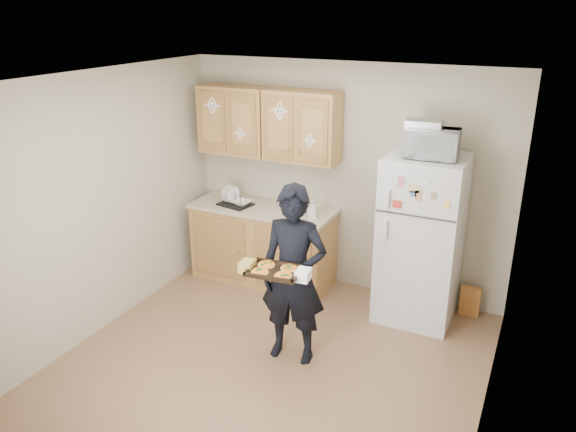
{
  "coord_description": "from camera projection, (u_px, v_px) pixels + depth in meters",
  "views": [
    {
      "loc": [
        1.98,
        -3.75,
        3.03
      ],
      "look_at": [
        -0.04,
        0.45,
        1.27
      ],
      "focal_mm": 35.0,
      "sensor_mm": 36.0,
      "label": 1
    }
  ],
  "objects": [
    {
      "name": "wall_back",
      "position": [
        345.0,
        179.0,
        6.11
      ],
      "size": [
        3.6,
        0.04,
        2.5
      ],
      "primitive_type": "cube",
      "color": "#B0A68E",
      "rests_on": "floor"
    },
    {
      "name": "person",
      "position": [
        294.0,
        275.0,
        4.89
      ],
      "size": [
        0.64,
        0.45,
        1.64
      ],
      "primitive_type": "imported",
      "rotation": [
        0.0,
        0.0,
        0.11
      ],
      "color": "black",
      "rests_on": "floor"
    },
    {
      "name": "ceiling",
      "position": [
        266.0,
        81.0,
        4.15
      ],
      "size": [
        3.6,
        3.6,
        0.0
      ],
      "primitive_type": "plane",
      "color": "white",
      "rests_on": "wall_back"
    },
    {
      "name": "cereal_box",
      "position": [
        470.0,
        301.0,
        5.79
      ],
      "size": [
        0.2,
        0.07,
        0.32
      ],
      "primitive_type": "cube",
      "color": "gold",
      "rests_on": "floor"
    },
    {
      "name": "base_cabinet",
      "position": [
        263.0,
        245.0,
        6.47
      ],
      "size": [
        1.6,
        0.6,
        0.86
      ],
      "primitive_type": "cube",
      "color": "#9B6935",
      "rests_on": "floor"
    },
    {
      "name": "pizza_back_left",
      "position": [
        266.0,
        264.0,
        4.68
      ],
      "size": [
        0.14,
        0.14,
        0.02
      ],
      "primitive_type": "cylinder",
      "color": "orange",
      "rests_on": "baking_tray"
    },
    {
      "name": "soap_bottle",
      "position": [
        313.0,
        209.0,
        5.95
      ],
      "size": [
        0.09,
        0.1,
        0.19
      ],
      "primitive_type": "imported",
      "rotation": [
        0.0,
        0.0,
        0.09
      ],
      "color": "silver",
      "rests_on": "countertop"
    },
    {
      "name": "pizza_front_right",
      "position": [
        283.0,
        275.0,
        4.49
      ],
      "size": [
        0.14,
        0.14,
        0.02
      ],
      "primitive_type": "cylinder",
      "color": "orange",
      "rests_on": "baking_tray"
    },
    {
      "name": "microwave",
      "position": [
        432.0,
        143.0,
        5.15
      ],
      "size": [
        0.51,
        0.36,
        0.27
      ],
      "primitive_type": "imported",
      "rotation": [
        0.0,
        0.0,
        0.07
      ],
      "color": "silver",
      "rests_on": "refrigerator"
    },
    {
      "name": "wall_front",
      "position": [
        117.0,
        351.0,
        3.07
      ],
      "size": [
        3.6,
        0.04,
        2.5
      ],
      "primitive_type": "cube",
      "color": "#B0A68E",
      "rests_on": "floor"
    },
    {
      "name": "countertop",
      "position": [
        262.0,
        209.0,
        6.31
      ],
      "size": [
        1.64,
        0.64,
        0.04
      ],
      "primitive_type": "cube",
      "color": "#C5B197",
      "rests_on": "base_cabinet"
    },
    {
      "name": "wall_left",
      "position": [
        100.0,
        205.0,
        5.32
      ],
      "size": [
        0.04,
        3.6,
        2.5
      ],
      "primitive_type": "cube",
      "color": "#B0A68E",
      "rests_on": "floor"
    },
    {
      "name": "refrigerator",
      "position": [
        420.0,
        240.0,
        5.55
      ],
      "size": [
        0.75,
        0.7,
        1.7
      ],
      "primitive_type": "cube",
      "color": "silver",
      "rests_on": "floor"
    },
    {
      "name": "baking_tray",
      "position": [
        275.0,
        271.0,
        4.59
      ],
      "size": [
        0.46,
        0.36,
        0.04
      ],
      "primitive_type": "cube",
      "rotation": [
        0.0,
        0.0,
        0.11
      ],
      "color": "black",
      "rests_on": "person"
    },
    {
      "name": "dish_rack",
      "position": [
        235.0,
        199.0,
        6.34
      ],
      "size": [
        0.4,
        0.33,
        0.14
      ],
      "primitive_type": "cube",
      "rotation": [
        0.0,
        0.0,
        -0.19
      ],
      "color": "black",
      "rests_on": "countertop"
    },
    {
      "name": "wall_right",
      "position": [
        500.0,
        280.0,
        3.86
      ],
      "size": [
        0.04,
        3.6,
        2.5
      ],
      "primitive_type": "cube",
      "color": "#B0A68E",
      "rests_on": "floor"
    },
    {
      "name": "upper_cab_right",
      "position": [
        302.0,
        126.0,
        5.92
      ],
      "size": [
        0.8,
        0.33,
        0.75
      ],
      "primitive_type": "cube",
      "color": "#9B6935",
      "rests_on": "wall_back"
    },
    {
      "name": "pizza_back_right",
      "position": [
        289.0,
        268.0,
        4.62
      ],
      "size": [
        0.14,
        0.14,
        0.02
      ],
      "primitive_type": "cylinder",
      "color": "orange",
      "rests_on": "baking_tray"
    },
    {
      "name": "upper_cab_left",
      "position": [
        235.0,
        120.0,
        6.26
      ],
      "size": [
        0.8,
        0.33,
        0.75
      ],
      "primitive_type": "cube",
      "color": "#9B6935",
      "rests_on": "wall_back"
    },
    {
      "name": "bowl",
      "position": [
        242.0,
        203.0,
        6.31
      ],
      "size": [
        0.2,
        0.2,
        0.05
      ],
      "primitive_type": "imported",
      "rotation": [
        0.0,
        0.0,
        0.01
      ],
      "color": "silver",
      "rests_on": "dish_rack"
    },
    {
      "name": "pizza_front_left",
      "position": [
        260.0,
        271.0,
        4.56
      ],
      "size": [
        0.14,
        0.14,
        0.02
      ],
      "primitive_type": "cylinder",
      "color": "orange",
      "rests_on": "baking_tray"
    },
    {
      "name": "floor",
      "position": [
        270.0,
        365.0,
        5.03
      ],
      "size": [
        3.6,
        3.6,
        0.0
      ],
      "primitive_type": "plane",
      "color": "brown",
      "rests_on": "ground"
    },
    {
      "name": "foil_pan",
      "position": [
        424.0,
        124.0,
        5.15
      ],
      "size": [
        0.34,
        0.25,
        0.07
      ],
      "primitive_type": "cube",
      "rotation": [
        0.0,
        0.0,
        0.07
      ],
      "color": "#B3B4BA",
      "rests_on": "microwave"
    }
  ]
}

